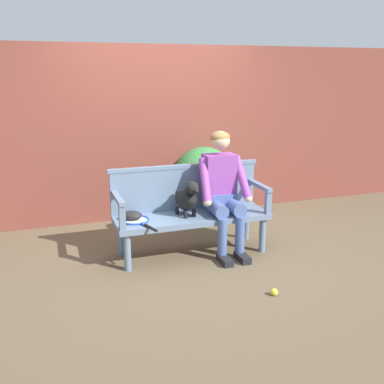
{
  "coord_description": "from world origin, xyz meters",
  "views": [
    {
      "loc": [
        -1.44,
        -4.21,
        1.91
      ],
      "look_at": [
        0.0,
        0.0,
        0.69
      ],
      "focal_mm": 41.2,
      "sensor_mm": 36.0,
      "label": 1
    }
  ],
  "objects_px": {
    "person_seated": "(222,188)",
    "tennis_racket": "(137,221)",
    "garden_bench": "(192,220)",
    "tennis_ball": "(274,292)",
    "baseball_glove": "(131,215)",
    "dog_on_bench": "(187,198)"
  },
  "relations": [
    {
      "from": "person_seated",
      "to": "tennis_racket",
      "type": "relative_size",
      "value": 2.25
    },
    {
      "from": "garden_bench",
      "to": "tennis_ball",
      "type": "height_order",
      "value": "garden_bench"
    },
    {
      "from": "person_seated",
      "to": "tennis_ball",
      "type": "distance_m",
      "value": 1.3
    },
    {
      "from": "garden_bench",
      "to": "baseball_glove",
      "type": "relative_size",
      "value": 7.47
    },
    {
      "from": "tennis_racket",
      "to": "dog_on_bench",
      "type": "bearing_deg",
      "value": 0.25
    },
    {
      "from": "tennis_racket",
      "to": "tennis_ball",
      "type": "xyz_separation_m",
      "value": [
        0.98,
        -1.1,
        -0.42
      ]
    },
    {
      "from": "tennis_racket",
      "to": "tennis_ball",
      "type": "bearing_deg",
      "value": -48.16
    },
    {
      "from": "garden_bench",
      "to": "tennis_racket",
      "type": "distance_m",
      "value": 0.61
    },
    {
      "from": "dog_on_bench",
      "to": "tennis_ball",
      "type": "relative_size",
      "value": 5.98
    },
    {
      "from": "tennis_ball",
      "to": "dog_on_bench",
      "type": "bearing_deg",
      "value": 111.96
    },
    {
      "from": "tennis_racket",
      "to": "baseball_glove",
      "type": "height_order",
      "value": "baseball_glove"
    },
    {
      "from": "garden_bench",
      "to": "tennis_ball",
      "type": "distance_m",
      "value": 1.24
    },
    {
      "from": "person_seated",
      "to": "tennis_ball",
      "type": "relative_size",
      "value": 19.84
    },
    {
      "from": "garden_bench",
      "to": "baseball_glove",
      "type": "bearing_deg",
      "value": 175.53
    },
    {
      "from": "garden_bench",
      "to": "dog_on_bench",
      "type": "xyz_separation_m",
      "value": [
        -0.06,
        -0.03,
        0.25
      ]
    },
    {
      "from": "baseball_glove",
      "to": "person_seated",
      "type": "bearing_deg",
      "value": 21.91
    },
    {
      "from": "garden_bench",
      "to": "tennis_ball",
      "type": "relative_size",
      "value": 24.89
    },
    {
      "from": "person_seated",
      "to": "baseball_glove",
      "type": "height_order",
      "value": "person_seated"
    },
    {
      "from": "baseball_glove",
      "to": "tennis_ball",
      "type": "bearing_deg",
      "value": -23.3
    },
    {
      "from": "person_seated",
      "to": "baseball_glove",
      "type": "distance_m",
      "value": 1.0
    },
    {
      "from": "garden_bench",
      "to": "tennis_racket",
      "type": "height_order",
      "value": "tennis_racket"
    },
    {
      "from": "garden_bench",
      "to": "tennis_ball",
      "type": "bearing_deg",
      "value": -71.32
    }
  ]
}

